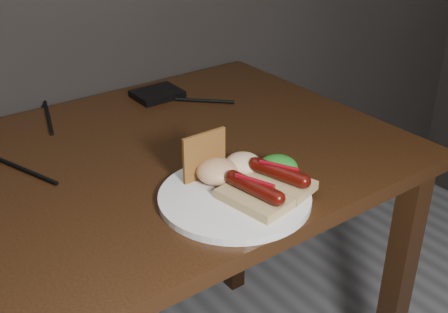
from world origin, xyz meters
TOP-DOWN VIEW (x-y plane):
  - desk at (0.00, 1.38)m, footprint 1.40×0.70m
  - hard_drive at (0.37, 1.63)m, footprint 0.11×0.09m
  - desk_cables at (0.01, 1.56)m, footprint 0.95×0.41m
  - plate at (0.24, 1.15)m, footprint 0.32×0.32m
  - bread_sausage_center at (0.25, 1.11)m, footprint 0.09×0.13m
  - bread_sausage_right at (0.32, 1.13)m, footprint 0.10×0.13m
  - crispbread at (0.24, 1.23)m, footprint 0.08×0.01m
  - salad_greens at (0.34, 1.15)m, footprint 0.07×0.07m
  - salsa_mound at (0.25, 1.21)m, footprint 0.07×0.07m
  - coleslaw_mound at (0.30, 1.20)m, footprint 0.06×0.06m

SIDE VIEW (x-z plane):
  - desk at x=0.00m, z-range 0.29..1.04m
  - desk_cables at x=0.01m, z-range 0.75..0.76m
  - plate at x=0.24m, z-range 0.75..0.76m
  - hard_drive at x=0.37m, z-range 0.75..0.77m
  - bread_sausage_center at x=0.25m, z-range 0.76..0.80m
  - bread_sausage_right at x=0.32m, z-range 0.76..0.80m
  - coleslaw_mound at x=0.30m, z-range 0.76..0.80m
  - salad_greens at x=0.34m, z-range 0.76..0.80m
  - salsa_mound at x=0.25m, z-range 0.76..0.80m
  - crispbread at x=0.24m, z-range 0.76..0.85m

